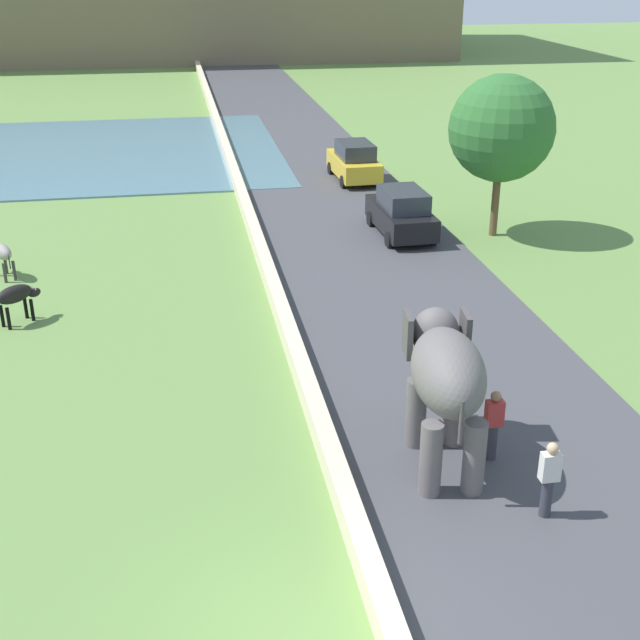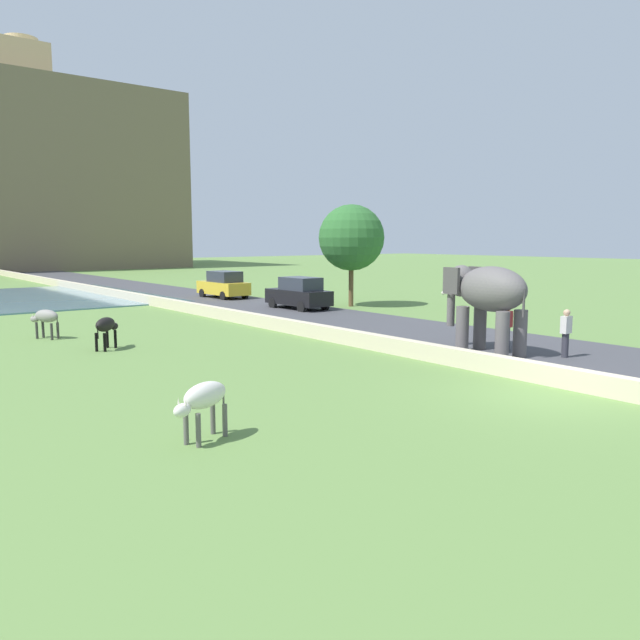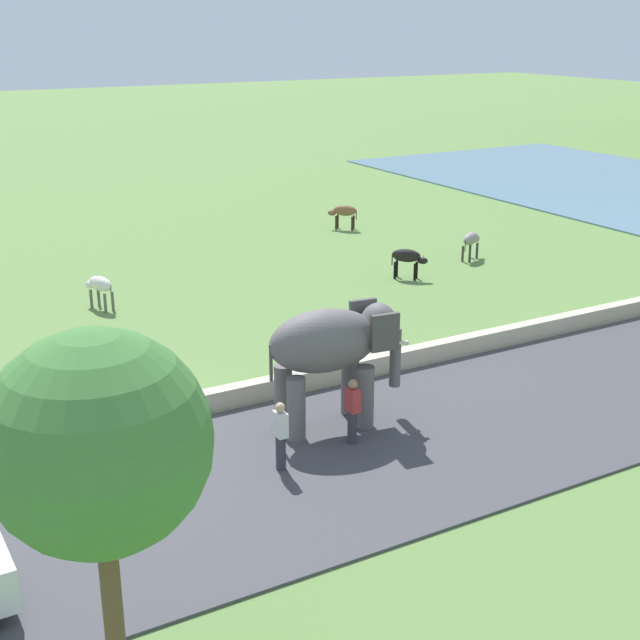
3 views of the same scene
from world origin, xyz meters
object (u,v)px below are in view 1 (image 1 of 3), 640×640
Objects in this scene: elephant at (445,376)px; car_yellow at (354,162)px; car_black at (402,213)px; cow_black at (16,296)px; person_beside_elephant at (493,424)px; person_trailing at (549,479)px; cow_grey at (2,253)px.

car_yellow is (3.13, 22.95, -1.14)m from elephant.
cow_black is (-12.74, -5.77, -0.06)m from car_black.
person_beside_elephant is at bearing -5.35° from elephant.
person_beside_elephant is at bearing 98.71° from person_trailing.
person_trailing is at bearing -93.99° from car_yellow.
car_yellow is 8.25m from car_black.
car_yellow is 1.00× the size of car_black.
person_trailing is 25.12m from car_yellow.
car_yellow is at bearing 86.01° from person_trailing.
person_beside_elephant and person_trailing have the same top height.
person_trailing is (0.31, -2.01, 0.00)m from person_beside_elephant.
elephant is at bearing 123.16° from person_trailing.
person_beside_elephant is 13.99m from cow_black.
cow_black is at bearing 134.89° from person_trailing.
elephant is at bearing -50.29° from cow_grey.
cow_grey is at bearing 132.21° from person_beside_elephant.
elephant is 2.77m from person_trailing.
cow_black is at bearing -132.26° from car_yellow.
car_black reaches higher than person_beside_elephant.
elephant reaches higher than person_trailing.
elephant is 0.88× the size of car_black.
cow_black is at bearing -155.62° from car_black.
car_black is 2.94× the size of cow_grey.
person_trailing is at bearing -95.94° from car_black.
elephant is 2.17× the size of person_beside_elephant.
car_black is (2.06, 14.80, 0.03)m from person_beside_elephant.
person_beside_elephant is at bearing -95.10° from car_yellow.
person_trailing is at bearing -45.11° from cow_black.
cow_black is at bearing 137.12° from elephant.
person_trailing is 1.31× the size of cow_black.
person_beside_elephant is 2.03m from person_trailing.
cow_grey is 1.10× the size of cow_black.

